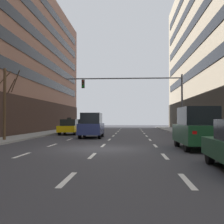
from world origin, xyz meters
TOP-DOWN VIEW (x-y plane):
  - ground_plane at (0.00, 0.00)m, footprint 120.00×120.00m
  - lane_stripe_l1_s3 at (-3.12, -3.00)m, footprint 0.16×2.00m
  - lane_stripe_l1_s4 at (-3.12, 2.00)m, footprint 0.16×2.00m
  - lane_stripe_l1_s5 at (-3.12, 7.00)m, footprint 0.16×2.00m
  - lane_stripe_l1_s6 at (-3.12, 12.00)m, footprint 0.16×2.00m
  - lane_stripe_l1_s7 at (-3.12, 17.00)m, footprint 0.16×2.00m
  - lane_stripe_l1_s8 at (-3.12, 22.00)m, footprint 0.16×2.00m
  - lane_stripe_l1_s9 at (-3.12, 27.00)m, footprint 0.16×2.00m
  - lane_stripe_l1_s10 at (-3.12, 32.00)m, footprint 0.16×2.00m
  - lane_stripe_l2_s2 at (0.00, -8.00)m, footprint 0.16×2.00m
  - lane_stripe_l2_s3 at (0.00, -3.00)m, footprint 0.16×2.00m
  - lane_stripe_l2_s4 at (0.00, 2.00)m, footprint 0.16×2.00m
  - lane_stripe_l2_s5 at (0.00, 7.00)m, footprint 0.16×2.00m
  - lane_stripe_l2_s6 at (0.00, 12.00)m, footprint 0.16×2.00m
  - lane_stripe_l2_s7 at (0.00, 17.00)m, footprint 0.16×2.00m
  - lane_stripe_l2_s8 at (0.00, 22.00)m, footprint 0.16×2.00m
  - lane_stripe_l2_s9 at (0.00, 27.00)m, footprint 0.16×2.00m
  - lane_stripe_l2_s10 at (0.00, 32.00)m, footprint 0.16×2.00m
  - lane_stripe_l3_s2 at (3.12, -8.00)m, footprint 0.16×2.00m
  - lane_stripe_l3_s3 at (3.12, -3.00)m, footprint 0.16×2.00m
  - lane_stripe_l3_s4 at (3.12, 2.00)m, footprint 0.16×2.00m
  - lane_stripe_l3_s5 at (3.12, 7.00)m, footprint 0.16×2.00m
  - lane_stripe_l3_s6 at (3.12, 12.00)m, footprint 0.16×2.00m
  - lane_stripe_l3_s7 at (3.12, 17.00)m, footprint 0.16×2.00m
  - lane_stripe_l3_s8 at (3.12, 22.00)m, footprint 0.16×2.00m
  - lane_stripe_l3_s9 at (3.12, 27.00)m, footprint 0.16×2.00m
  - lane_stripe_l3_s10 at (3.12, 32.00)m, footprint 0.16×2.00m
  - car_driving_0 at (-1.67, 9.11)m, footprint 1.87×4.38m
  - taxi_driving_1 at (-4.61, 13.98)m, footprint 1.82×4.21m
  - car_driving_2 at (-4.71, 22.09)m, footprint 1.90×4.23m
  - car_parked_1 at (5.19, 0.13)m, footprint 2.00×4.64m
  - traffic_signal_0 at (2.79, 13.30)m, footprint 11.55×0.35m
  - street_tree_0 at (-7.26, 4.59)m, footprint 1.93×1.92m
  - pedestrian_0 at (7.29, 16.82)m, footprint 0.53×0.23m

SIDE VIEW (x-z plane):
  - ground_plane at x=0.00m, z-range 0.00..0.00m
  - lane_stripe_l1_s3 at x=-3.12m, z-range 0.00..0.01m
  - lane_stripe_l1_s4 at x=-3.12m, z-range 0.00..0.01m
  - lane_stripe_l1_s5 at x=-3.12m, z-range 0.00..0.01m
  - lane_stripe_l1_s6 at x=-3.12m, z-range 0.00..0.01m
  - lane_stripe_l1_s7 at x=-3.12m, z-range 0.00..0.01m
  - lane_stripe_l1_s8 at x=-3.12m, z-range 0.00..0.01m
  - lane_stripe_l1_s9 at x=-3.12m, z-range 0.00..0.01m
  - lane_stripe_l1_s10 at x=-3.12m, z-range 0.00..0.01m
  - lane_stripe_l2_s2 at x=0.00m, z-range 0.00..0.01m
  - lane_stripe_l2_s3 at x=0.00m, z-range 0.00..0.01m
  - lane_stripe_l2_s4 at x=0.00m, z-range 0.00..0.01m
  - lane_stripe_l2_s5 at x=0.00m, z-range 0.00..0.01m
  - lane_stripe_l2_s6 at x=0.00m, z-range 0.00..0.01m
  - lane_stripe_l2_s7 at x=0.00m, z-range 0.00..0.01m
  - lane_stripe_l2_s8 at x=0.00m, z-range 0.00..0.01m
  - lane_stripe_l2_s9 at x=0.00m, z-range 0.00..0.01m
  - lane_stripe_l2_s10 at x=0.00m, z-range 0.00..0.01m
  - lane_stripe_l3_s2 at x=3.12m, z-range 0.00..0.01m
  - lane_stripe_l3_s3 at x=3.12m, z-range 0.00..0.01m
  - lane_stripe_l3_s4 at x=3.12m, z-range 0.00..0.01m
  - lane_stripe_l3_s5 at x=3.12m, z-range 0.00..0.01m
  - lane_stripe_l3_s6 at x=3.12m, z-range 0.00..0.01m
  - lane_stripe_l3_s7 at x=3.12m, z-range 0.00..0.01m
  - lane_stripe_l3_s8 at x=3.12m, z-range 0.00..0.01m
  - lane_stripe_l3_s9 at x=3.12m, z-range 0.00..0.01m
  - lane_stripe_l3_s10 at x=3.12m, z-range 0.00..0.01m
  - car_driving_2 at x=-4.71m, z-range -0.01..1.55m
  - taxi_driving_1 at x=-4.61m, z-range -0.10..1.64m
  - car_driving_0 at x=-1.67m, z-range 0.00..2.11m
  - car_parked_1 at x=5.19m, z-range -0.01..2.22m
  - pedestrian_0 at x=7.29m, z-range 0.28..2.02m
  - street_tree_0 at x=-7.26m, z-range 0.37..5.42m
  - traffic_signal_0 at x=2.79m, z-range 1.47..7.31m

